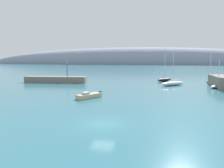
% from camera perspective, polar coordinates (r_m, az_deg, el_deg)
% --- Properties ---
extents(water, '(600.00, 600.00, 0.00)m').
position_cam_1_polar(water, '(23.09, -2.60, -10.90)').
color(water, '#2D6675').
rests_on(water, ground).
extents(breakwater_rocks, '(18.63, 5.32, 1.78)m').
position_cam_1_polar(breakwater_rocks, '(63.98, -15.30, 1.24)').
color(breakwater_rocks, gray).
rests_on(breakwater_rocks, ground).
extents(distant_ridge, '(396.74, 55.13, 41.14)m').
position_cam_1_polar(distant_ridge, '(257.29, 5.52, 5.46)').
color(distant_ridge, gray).
rests_on(distant_ridge, ground).
extents(sailboat_white_near_shore, '(7.21, 6.76, 8.72)m').
position_cam_1_polar(sailboat_white_near_shore, '(57.15, 16.42, 0.20)').
color(sailboat_white_near_shore, white).
rests_on(sailboat_white_near_shore, water).
extents(sailboat_black_mid_mooring, '(5.44, 5.47, 10.77)m').
position_cam_1_polar(sailboat_black_mid_mooring, '(66.72, 14.34, 1.27)').
color(sailboat_black_mid_mooring, black).
rests_on(sailboat_black_mid_mooring, water).
extents(sailboat_teal_outer_mooring, '(3.13, 5.81, 8.76)m').
position_cam_1_polar(sailboat_teal_outer_mooring, '(68.62, 25.41, 0.83)').
color(sailboat_teal_outer_mooring, '#1E6B70').
rests_on(sailboat_teal_outer_mooring, water).
extents(sailboat_grey_end_of_line, '(5.20, 5.40, 6.82)m').
position_cam_1_polar(sailboat_grey_end_of_line, '(56.31, 27.26, -0.52)').
color(sailboat_grey_end_of_line, gray).
rests_on(sailboat_grey_end_of_line, water).
extents(motorboat_sand_foreground, '(3.94, 5.09, 1.17)m').
position_cam_1_polar(motorboat_sand_foreground, '(37.57, -6.38, -3.23)').
color(motorboat_sand_foreground, '#C6B284').
rests_on(motorboat_sand_foreground, water).
extents(harbor_lamp_post, '(0.36, 0.36, 4.19)m').
position_cam_1_polar(harbor_lamp_post, '(61.93, -12.35, 4.37)').
color(harbor_lamp_post, black).
rests_on(harbor_lamp_post, breakwater_rocks).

